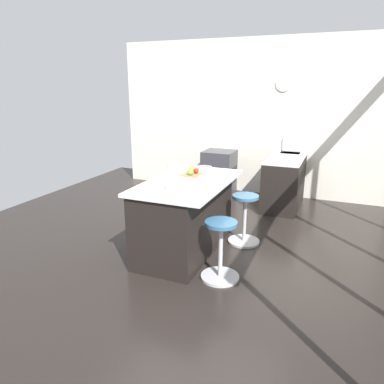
{
  "coord_description": "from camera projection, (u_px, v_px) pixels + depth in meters",
  "views": [
    {
      "loc": [
        4.22,
        1.66,
        2.11
      ],
      "look_at": [
        0.21,
        -0.02,
        0.82
      ],
      "focal_mm": 33.5,
      "sensor_mm": 36.0,
      "label": 1
    }
  ],
  "objects": [
    {
      "name": "apple_green",
      "position": [
        191.0,
        172.0,
        4.7
      ],
      "size": [
        0.09,
        0.09,
        0.09
      ],
      "primitive_type": "sphere",
      "color": "#609E2D",
      "rests_on": "cutting_board"
    },
    {
      "name": "apple_yellow",
      "position": [
        192.0,
        168.0,
        4.92
      ],
      "size": [
        0.08,
        0.08,
        0.08
      ],
      "primitive_type": "sphere",
      "color": "gold",
      "rests_on": "cutting_board"
    },
    {
      "name": "interior_partition_left",
      "position": [
        253.0,
        118.0,
        7.05
      ],
      "size": [
        0.15,
        5.56,
        2.98
      ],
      "color": "silver",
      "rests_on": "ground_plane"
    },
    {
      "name": "stool_middle",
      "position": [
        220.0,
        252.0,
        4.0
      ],
      "size": [
        0.44,
        0.44,
        0.69
      ],
      "color": "#B7B7BC",
      "rests_on": "ground_plane"
    },
    {
      "name": "cutting_board",
      "position": [
        193.0,
        174.0,
        4.82
      ],
      "size": [
        0.36,
        0.24,
        0.02
      ],
      "primitive_type": "cube",
      "color": "olive",
      "rests_on": "kitchen_island"
    },
    {
      "name": "kitchen_island",
      "position": [
        185.0,
        215.0,
        4.67
      ],
      "size": [
        1.68,
        0.97,
        0.96
      ],
      "color": "black",
      "rests_on": "ground_plane"
    },
    {
      "name": "ground_plane",
      "position": [
        199.0,
        245.0,
        4.95
      ],
      "size": [
        7.43,
        7.43,
        0.0
      ],
      "primitive_type": "plane",
      "color": "black"
    },
    {
      "name": "stool_by_window",
      "position": [
        245.0,
        220.0,
        4.93
      ],
      "size": [
        0.44,
        0.44,
        0.69
      ],
      "color": "#B7B7BC",
      "rests_on": "ground_plane"
    },
    {
      "name": "oven_range",
      "position": [
        219.0,
        172.0,
        7.24
      ],
      "size": [
        0.6,
        0.61,
        0.86
      ],
      "color": "#38383D",
      "rests_on": "ground_plane"
    },
    {
      "name": "apple_red",
      "position": [
        196.0,
        171.0,
        4.79
      ],
      "size": [
        0.07,
        0.07,
        0.07
      ],
      "primitive_type": "sphere",
      "color": "red",
      "rests_on": "cutting_board"
    },
    {
      "name": "sink_cabinet",
      "position": [
        287.0,
        177.0,
        6.74
      ],
      "size": [
        2.0,
        0.6,
        1.17
      ],
      "color": "black",
      "rests_on": "ground_plane"
    },
    {
      "name": "fruit_bowl",
      "position": [
        204.0,
        169.0,
        4.98
      ],
      "size": [
        0.21,
        0.21,
        0.07
      ],
      "color": "silver",
      "rests_on": "kitchen_island"
    },
    {
      "name": "water_bottle",
      "position": [
        169.0,
        181.0,
        4.03
      ],
      "size": [
        0.06,
        0.06,
        0.31
      ],
      "color": "silver",
      "rests_on": "kitchen_island"
    }
  ]
}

